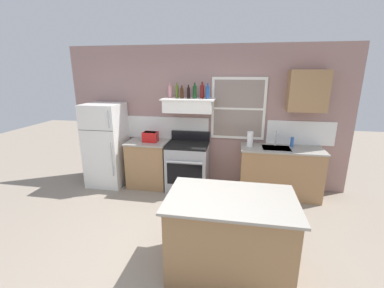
{
  "coord_description": "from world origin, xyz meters",
  "views": [
    {
      "loc": [
        0.66,
        -2.7,
        2.22
      ],
      "look_at": [
        -0.05,
        1.2,
        1.1
      ],
      "focal_mm": 24.11,
      "sensor_mm": 36.0,
      "label": 1
    }
  ],
  "objects_px": {
    "toaster": "(150,137)",
    "bottle_rose_pink": "(170,91)",
    "bottle_dark_green_wine": "(195,92)",
    "dish_soap_bottle": "(292,142)",
    "refrigerator": "(106,145)",
    "bottle_olive_oil_square": "(177,92)",
    "bottle_balsamic_dark": "(189,93)",
    "bottle_red_label_wine": "(202,91)",
    "bottle_brown_stout": "(182,93)",
    "stove_range": "(188,166)",
    "kitchen_island": "(230,234)",
    "bottle_blue_liqueur": "(208,92)",
    "paper_towel_roll": "(250,139)"
  },
  "relations": [
    {
      "from": "refrigerator",
      "to": "bottle_blue_liqueur",
      "type": "distance_m",
      "value": 2.26
    },
    {
      "from": "bottle_olive_oil_square",
      "to": "bottle_balsamic_dark",
      "type": "distance_m",
      "value": 0.23
    },
    {
      "from": "bottle_dark_green_wine",
      "to": "bottle_balsamic_dark",
      "type": "bearing_deg",
      "value": 170.0
    },
    {
      "from": "bottle_olive_oil_square",
      "to": "kitchen_island",
      "type": "height_order",
      "value": "bottle_olive_oil_square"
    },
    {
      "from": "bottle_olive_oil_square",
      "to": "bottle_dark_green_wine",
      "type": "xyz_separation_m",
      "value": [
        0.34,
        -0.05,
        0.0
      ]
    },
    {
      "from": "bottle_rose_pink",
      "to": "stove_range",
      "type": "bearing_deg",
      "value": -21.29
    },
    {
      "from": "stove_range",
      "to": "bottle_olive_oil_square",
      "type": "xyz_separation_m",
      "value": [
        -0.22,
        0.13,
        1.4
      ]
    },
    {
      "from": "bottle_red_label_wine",
      "to": "kitchen_island",
      "type": "relative_size",
      "value": 0.21
    },
    {
      "from": "paper_towel_roll",
      "to": "kitchen_island",
      "type": "distance_m",
      "value": 2.16
    },
    {
      "from": "dish_soap_bottle",
      "to": "kitchen_island",
      "type": "height_order",
      "value": "dish_soap_bottle"
    },
    {
      "from": "refrigerator",
      "to": "kitchen_island",
      "type": "relative_size",
      "value": 1.16
    },
    {
      "from": "bottle_brown_stout",
      "to": "kitchen_island",
      "type": "distance_m",
      "value": 2.69
    },
    {
      "from": "bottle_dark_green_wine",
      "to": "paper_towel_roll",
      "type": "relative_size",
      "value": 1.05
    },
    {
      "from": "stove_range",
      "to": "bottle_rose_pink",
      "type": "xyz_separation_m",
      "value": [
        -0.36,
        0.14,
        1.4
      ]
    },
    {
      "from": "dish_soap_bottle",
      "to": "bottle_blue_liqueur",
      "type": "bearing_deg",
      "value": -177.22
    },
    {
      "from": "bottle_blue_liqueur",
      "to": "dish_soap_bottle",
      "type": "xyz_separation_m",
      "value": [
        1.53,
        0.07,
        -0.86
      ]
    },
    {
      "from": "refrigerator",
      "to": "bottle_balsamic_dark",
      "type": "relative_size",
      "value": 6.73
    },
    {
      "from": "stove_range",
      "to": "bottle_blue_liqueur",
      "type": "bearing_deg",
      "value": 10.17
    },
    {
      "from": "stove_range",
      "to": "bottle_red_label_wine",
      "type": "relative_size",
      "value": 3.7
    },
    {
      "from": "toaster",
      "to": "bottle_brown_stout",
      "type": "distance_m",
      "value": 1.04
    },
    {
      "from": "stove_range",
      "to": "kitchen_island",
      "type": "height_order",
      "value": "stove_range"
    },
    {
      "from": "bottle_brown_stout",
      "to": "toaster",
      "type": "bearing_deg",
      "value": -176.96
    },
    {
      "from": "toaster",
      "to": "bottle_blue_liqueur",
      "type": "xyz_separation_m",
      "value": [
        1.09,
        0.03,
        0.85
      ]
    },
    {
      "from": "bottle_red_label_wine",
      "to": "bottle_blue_liqueur",
      "type": "relative_size",
      "value": 1.07
    },
    {
      "from": "toaster",
      "to": "bottle_dark_green_wine",
      "type": "height_order",
      "value": "bottle_dark_green_wine"
    },
    {
      "from": "toaster",
      "to": "paper_towel_roll",
      "type": "xyz_separation_m",
      "value": [
        1.88,
        0.01,
        0.04
      ]
    },
    {
      "from": "bottle_olive_oil_square",
      "to": "refrigerator",
      "type": "bearing_deg",
      "value": -174.06
    },
    {
      "from": "bottle_balsamic_dark",
      "to": "kitchen_island",
      "type": "height_order",
      "value": "bottle_balsamic_dark"
    },
    {
      "from": "bottle_blue_liqueur",
      "to": "kitchen_island",
      "type": "distance_m",
      "value": 2.57
    },
    {
      "from": "paper_towel_roll",
      "to": "dish_soap_bottle",
      "type": "relative_size",
      "value": 1.5
    },
    {
      "from": "bottle_dark_green_wine",
      "to": "bottle_rose_pink",
      "type": "bearing_deg",
      "value": 172.23
    },
    {
      "from": "bottle_red_label_wine",
      "to": "paper_towel_roll",
      "type": "relative_size",
      "value": 1.09
    },
    {
      "from": "refrigerator",
      "to": "bottle_red_label_wine",
      "type": "height_order",
      "value": "bottle_red_label_wine"
    },
    {
      "from": "bottle_dark_green_wine",
      "to": "dish_soap_bottle",
      "type": "height_order",
      "value": "bottle_dark_green_wine"
    },
    {
      "from": "bottle_balsamic_dark",
      "to": "bottle_dark_green_wine",
      "type": "distance_m",
      "value": 0.12
    },
    {
      "from": "bottle_balsamic_dark",
      "to": "bottle_red_label_wine",
      "type": "bearing_deg",
      "value": 14.25
    },
    {
      "from": "bottle_balsamic_dark",
      "to": "bottle_blue_liqueur",
      "type": "relative_size",
      "value": 0.88
    },
    {
      "from": "kitchen_island",
      "to": "stove_range",
      "type": "bearing_deg",
      "value": 113.41
    },
    {
      "from": "bottle_balsamic_dark",
      "to": "paper_towel_roll",
      "type": "relative_size",
      "value": 0.9
    },
    {
      "from": "bottle_red_label_wine",
      "to": "kitchen_island",
      "type": "distance_m",
      "value": 2.67
    },
    {
      "from": "bottle_olive_oil_square",
      "to": "bottle_blue_liqueur",
      "type": "distance_m",
      "value": 0.58
    },
    {
      "from": "refrigerator",
      "to": "bottle_rose_pink",
      "type": "xyz_separation_m",
      "value": [
        1.29,
        0.16,
        1.05
      ]
    },
    {
      "from": "toaster",
      "to": "bottle_rose_pink",
      "type": "bearing_deg",
      "value": 15.84
    },
    {
      "from": "bottle_olive_oil_square",
      "to": "bottle_brown_stout",
      "type": "bearing_deg",
      "value": -30.16
    },
    {
      "from": "stove_range",
      "to": "bottle_blue_liqueur",
      "type": "height_order",
      "value": "bottle_blue_liqueur"
    },
    {
      "from": "refrigerator",
      "to": "bottle_red_label_wine",
      "type": "bearing_deg",
      "value": 5.42
    },
    {
      "from": "bottle_brown_stout",
      "to": "bottle_balsamic_dark",
      "type": "distance_m",
      "value": 0.12
    },
    {
      "from": "bottle_rose_pink",
      "to": "refrigerator",
      "type": "bearing_deg",
      "value": -172.88
    },
    {
      "from": "refrigerator",
      "to": "kitchen_island",
      "type": "xyz_separation_m",
      "value": [
        2.53,
        -2.0,
        -0.36
      ]
    },
    {
      "from": "bottle_rose_pink",
      "to": "bottle_dark_green_wine",
      "type": "relative_size",
      "value": 0.98
    }
  ]
}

